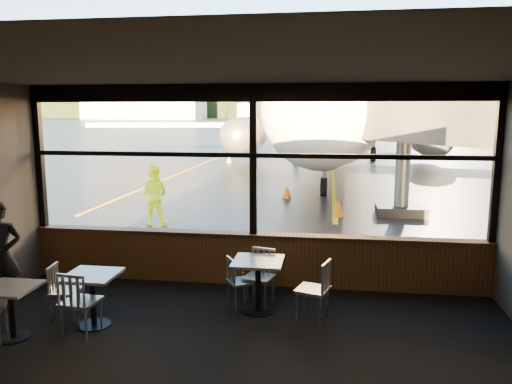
% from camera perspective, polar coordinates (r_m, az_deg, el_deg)
% --- Properties ---
extents(ground_plane, '(520.00, 520.00, 0.00)m').
position_cam_1_polar(ground_plane, '(128.45, 7.82, 7.79)').
color(ground_plane, black).
rests_on(ground_plane, ground).
extents(carpet_floor, '(8.00, 6.00, 0.01)m').
position_cam_1_polar(carpet_floor, '(6.34, -4.60, -19.44)').
color(carpet_floor, black).
rests_on(carpet_floor, ground).
extents(ceiling, '(8.00, 6.00, 0.04)m').
position_cam_1_polar(ceiling, '(5.58, -5.07, 13.86)').
color(ceiling, '#38332D').
rests_on(ceiling, ground).
extents(wall_back, '(8.00, 0.04, 3.50)m').
position_cam_1_polar(wall_back, '(3.02, -18.39, -16.69)').
color(wall_back, '#484039').
rests_on(wall_back, ground).
extents(window_sill, '(8.00, 0.28, 0.90)m').
position_cam_1_polar(window_sill, '(8.90, -0.29, -7.74)').
color(window_sill, brown).
rests_on(window_sill, ground).
extents(window_header, '(8.00, 0.18, 0.30)m').
position_cam_1_polar(window_header, '(8.51, -0.31, 11.28)').
color(window_header, black).
rests_on(window_header, ground).
extents(mullion_left, '(0.12, 0.12, 2.60)m').
position_cam_1_polar(mullion_left, '(9.94, -23.49, 3.59)').
color(mullion_left, black).
rests_on(mullion_left, ground).
extents(mullion_centre, '(0.12, 0.12, 2.60)m').
position_cam_1_polar(mullion_centre, '(8.55, -0.30, 3.55)').
color(mullion_centre, black).
rests_on(mullion_centre, ground).
extents(mullion_right, '(0.12, 0.12, 2.60)m').
position_cam_1_polar(mullion_right, '(8.87, 25.87, 2.83)').
color(mullion_right, black).
rests_on(mullion_right, ground).
extents(window_transom, '(8.00, 0.10, 0.08)m').
position_cam_1_polar(window_transom, '(8.54, -0.30, 4.22)').
color(window_transom, black).
rests_on(window_transom, ground).
extents(airliner, '(32.52, 38.53, 11.44)m').
position_cam_1_polar(airliner, '(30.75, 9.12, 14.11)').
color(airliner, white).
rests_on(airliner, ground_plane).
extents(jet_bridge, '(8.54, 10.43, 4.55)m').
position_cam_1_polar(jet_bridge, '(14.13, 17.87, 5.67)').
color(jet_bridge, '#29292B').
rests_on(jet_bridge, ground_plane).
extents(cafe_table_near, '(0.75, 0.75, 0.82)m').
position_cam_1_polar(cafe_table_near, '(7.73, 0.23, -10.70)').
color(cafe_table_near, gray).
rests_on(cafe_table_near, carpet_floor).
extents(cafe_table_mid, '(0.71, 0.71, 0.78)m').
position_cam_1_polar(cafe_table_mid, '(7.61, -18.13, -11.66)').
color(cafe_table_mid, gray).
rests_on(cafe_table_mid, carpet_floor).
extents(cafe_table_left, '(0.67, 0.67, 0.74)m').
position_cam_1_polar(cafe_table_left, '(7.64, -26.15, -12.29)').
color(cafe_table_left, gray).
rests_on(cafe_table_left, carpet_floor).
extents(chair_near_e, '(0.63, 0.63, 0.92)m').
position_cam_1_polar(chair_near_e, '(7.46, 6.48, -11.09)').
color(chair_near_e, beige).
rests_on(chair_near_e, carpet_floor).
extents(chair_near_w, '(0.62, 0.62, 0.82)m').
position_cam_1_polar(chair_near_w, '(7.91, -1.65, -10.24)').
color(chair_near_w, '#B5B1A4').
rests_on(chair_near_w, carpet_floor).
extents(chair_near_n, '(0.60, 0.60, 0.90)m').
position_cam_1_polar(chair_near_n, '(7.96, 0.35, -9.79)').
color(chair_near_n, beige).
rests_on(chair_near_n, carpet_floor).
extents(chair_mid_s, '(0.57, 0.57, 0.95)m').
position_cam_1_polar(chair_mid_s, '(7.35, -19.39, -11.81)').
color(chair_mid_s, beige).
rests_on(chair_mid_s, carpet_floor).
extents(chair_mid_w, '(0.51, 0.51, 0.83)m').
position_cam_1_polar(chair_mid_w, '(8.00, -20.89, -10.60)').
color(chair_mid_w, '#BDB6AA').
rests_on(chair_mid_w, carpet_floor).
extents(passenger, '(0.72, 0.60, 1.70)m').
position_cam_1_polar(passenger, '(8.68, -27.19, -6.48)').
color(passenger, black).
rests_on(passenger, carpet_floor).
extents(ground_crew, '(0.79, 0.62, 1.62)m').
position_cam_1_polar(ground_crew, '(13.71, -11.60, -0.34)').
color(ground_crew, '#BFF219').
rests_on(ground_crew, ground_plane).
extents(cone_nose, '(0.34, 0.34, 0.48)m').
position_cam_1_polar(cone_nose, '(17.66, 3.54, 0.07)').
color(cone_nose, orange).
rests_on(cone_nose, ground_plane).
extents(cone_wing, '(0.36, 0.36, 0.50)m').
position_cam_1_polar(cone_wing, '(29.88, -3.11, 3.85)').
color(cone_wing, orange).
rests_on(cone_wing, ground_plane).
extents(hangar_left, '(45.00, 18.00, 11.00)m').
position_cam_1_polar(hangar_left, '(201.46, -12.58, 9.72)').
color(hangar_left, silver).
rests_on(hangar_left, ground_plane).
extents(hangar_mid, '(38.00, 15.00, 10.00)m').
position_cam_1_polar(hangar_mid, '(193.43, 8.06, 9.73)').
color(hangar_mid, silver).
rests_on(hangar_mid, ground_plane).
extents(hangar_right, '(50.00, 20.00, 12.00)m').
position_cam_1_polar(hangar_right, '(195.47, 26.16, 9.17)').
color(hangar_right, silver).
rests_on(hangar_right, ground_plane).
extents(fuel_tank_a, '(8.00, 8.00, 6.00)m').
position_cam_1_polar(fuel_tank_a, '(192.96, -1.02, 9.22)').
color(fuel_tank_a, silver).
rests_on(fuel_tank_a, ground_plane).
extents(fuel_tank_b, '(8.00, 8.00, 6.00)m').
position_cam_1_polar(fuel_tank_b, '(191.60, 1.97, 9.22)').
color(fuel_tank_b, silver).
rests_on(fuel_tank_b, ground_plane).
extents(fuel_tank_c, '(8.00, 8.00, 6.00)m').
position_cam_1_polar(fuel_tank_c, '(190.75, 4.99, 9.19)').
color(fuel_tank_c, silver).
rests_on(fuel_tank_c, ground_plane).
extents(treeline, '(360.00, 3.00, 12.00)m').
position_cam_1_polar(treeline, '(218.44, 8.11, 9.92)').
color(treeline, black).
rests_on(treeline, ground_plane).
extents(cone_extra, '(0.34, 0.34, 0.47)m').
position_cam_1_polar(cone_extra, '(14.77, 9.38, -1.87)').
color(cone_extra, orange).
rests_on(cone_extra, ground_plane).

